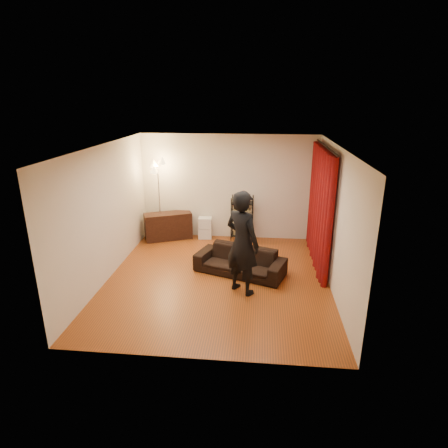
# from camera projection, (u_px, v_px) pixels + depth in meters

# --- Properties ---
(floor) EXTENTS (5.00, 5.00, 0.00)m
(floor) POSITION_uv_depth(u_px,v_px,m) (218.00, 279.00, 7.72)
(floor) COLOR #9C4512
(floor) RESTS_ON ground
(ceiling) EXTENTS (5.00, 5.00, 0.00)m
(ceiling) POSITION_uv_depth(u_px,v_px,m) (217.00, 147.00, 6.85)
(ceiling) COLOR white
(ceiling) RESTS_ON ground
(wall_back) EXTENTS (5.00, 0.00, 5.00)m
(wall_back) POSITION_uv_depth(u_px,v_px,m) (229.00, 187.00, 9.64)
(wall_back) COLOR beige
(wall_back) RESTS_ON ground
(wall_front) EXTENTS (5.00, 0.00, 5.00)m
(wall_front) POSITION_uv_depth(u_px,v_px,m) (195.00, 274.00, 4.93)
(wall_front) COLOR beige
(wall_front) RESTS_ON ground
(wall_left) EXTENTS (0.00, 5.00, 5.00)m
(wall_left) POSITION_uv_depth(u_px,v_px,m) (106.00, 213.00, 7.50)
(wall_left) COLOR beige
(wall_left) RESTS_ON ground
(wall_right) EXTENTS (0.00, 5.00, 5.00)m
(wall_right) POSITION_uv_depth(u_px,v_px,m) (335.00, 220.00, 7.07)
(wall_right) COLOR beige
(wall_right) RESTS_ON ground
(curtain_rod) EXTENTS (0.04, 2.65, 0.04)m
(curtain_rod) POSITION_uv_depth(u_px,v_px,m) (326.00, 147.00, 7.74)
(curtain_rod) COLOR black
(curtain_rod) RESTS_ON wall_right
(curtain) EXTENTS (0.22, 2.65, 2.55)m
(curtain) POSITION_uv_depth(u_px,v_px,m) (320.00, 207.00, 8.17)
(curtain) COLOR #6D0704
(curtain) RESTS_ON ground
(sofa) EXTENTS (2.02, 1.32, 0.55)m
(sofa) POSITION_uv_depth(u_px,v_px,m) (240.00, 261.00, 7.89)
(sofa) COLOR black
(sofa) RESTS_ON ground
(person) EXTENTS (0.87, 0.82, 2.00)m
(person) POSITION_uv_depth(u_px,v_px,m) (242.00, 243.00, 6.92)
(person) COLOR black
(person) RESTS_ON ground
(media_cabinet) EXTENTS (1.28, 0.89, 0.70)m
(media_cabinet) POSITION_uv_depth(u_px,v_px,m) (168.00, 226.00, 9.81)
(media_cabinet) COLOR #321910
(media_cabinet) RESTS_ON ground
(storage_boxes) EXTENTS (0.36, 0.30, 0.57)m
(storage_boxes) POSITION_uv_depth(u_px,v_px,m) (205.00, 228.00, 9.86)
(storage_boxes) COLOR silver
(storage_boxes) RESTS_ON ground
(wire_shelf) EXTENTS (0.64, 0.55, 1.18)m
(wire_shelf) POSITION_uv_depth(u_px,v_px,m) (242.00, 219.00, 9.62)
(wire_shelf) COLOR black
(wire_shelf) RESTS_ON ground
(floor_lamp) EXTENTS (0.42, 0.42, 2.10)m
(floor_lamp) POSITION_uv_depth(u_px,v_px,m) (159.00, 201.00, 9.51)
(floor_lamp) COLOR silver
(floor_lamp) RESTS_ON ground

